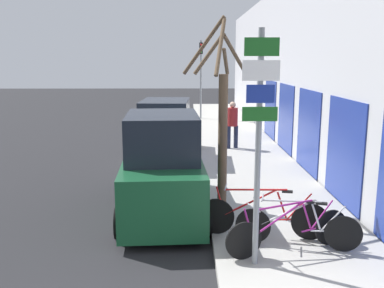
{
  "coord_description": "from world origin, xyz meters",
  "views": [
    {
      "loc": [
        0.52,
        -3.57,
        3.53
      ],
      "look_at": [
        0.63,
        5.95,
        1.66
      ],
      "focal_mm": 40.0,
      "sensor_mm": 36.0,
      "label": 1
    }
  ],
  "objects_px": {
    "parked_car_1": "(166,134)",
    "bicycle_0": "(289,231)",
    "bicycle_1": "(297,227)",
    "bicycle_2": "(262,216)",
    "parked_car_0": "(163,171)",
    "signpost": "(259,135)",
    "street_tree": "(221,121)",
    "pedestrian_near": "(232,122)",
    "traffic_light": "(201,69)"
  },
  "relations": [
    {
      "from": "bicycle_0",
      "to": "pedestrian_near",
      "type": "distance_m",
      "value": 9.24
    },
    {
      "from": "bicycle_1",
      "to": "street_tree",
      "type": "height_order",
      "value": "street_tree"
    },
    {
      "from": "pedestrian_near",
      "to": "traffic_light",
      "type": "height_order",
      "value": "traffic_light"
    },
    {
      "from": "bicycle_2",
      "to": "signpost",
      "type": "bearing_deg",
      "value": 174.49
    },
    {
      "from": "pedestrian_near",
      "to": "bicycle_2",
      "type": "bearing_deg",
      "value": 69.6
    },
    {
      "from": "bicycle_1",
      "to": "bicycle_2",
      "type": "distance_m",
      "value": 0.73
    },
    {
      "from": "bicycle_0",
      "to": "traffic_light",
      "type": "bearing_deg",
      "value": -15.61
    },
    {
      "from": "signpost",
      "to": "bicycle_2",
      "type": "xyz_separation_m",
      "value": [
        0.31,
        1.13,
        -1.8
      ]
    },
    {
      "from": "street_tree",
      "to": "traffic_light",
      "type": "bearing_deg",
      "value": 89.89
    },
    {
      "from": "bicycle_0",
      "to": "street_tree",
      "type": "xyz_separation_m",
      "value": [
        -1.04,
        2.38,
        1.63
      ]
    },
    {
      "from": "pedestrian_near",
      "to": "traffic_light",
      "type": "bearing_deg",
      "value": -102.15
    },
    {
      "from": "parked_car_1",
      "to": "bicycle_2",
      "type": "bearing_deg",
      "value": -69.45
    },
    {
      "from": "bicycle_1",
      "to": "pedestrian_near",
      "type": "bearing_deg",
      "value": 15.94
    },
    {
      "from": "bicycle_0",
      "to": "bicycle_1",
      "type": "bearing_deg",
      "value": -63.08
    },
    {
      "from": "signpost",
      "to": "parked_car_1",
      "type": "distance_m",
      "value": 8.37
    },
    {
      "from": "bicycle_1",
      "to": "bicycle_2",
      "type": "height_order",
      "value": "bicycle_2"
    },
    {
      "from": "traffic_light",
      "to": "parked_car_0",
      "type": "bearing_deg",
      "value": -94.97
    },
    {
      "from": "street_tree",
      "to": "bicycle_1",
      "type": "bearing_deg",
      "value": -60.45
    },
    {
      "from": "bicycle_0",
      "to": "pedestrian_near",
      "type": "height_order",
      "value": "pedestrian_near"
    },
    {
      "from": "signpost",
      "to": "street_tree",
      "type": "bearing_deg",
      "value": 97.37
    },
    {
      "from": "parked_car_1",
      "to": "parked_car_0",
      "type": "bearing_deg",
      "value": -85.05
    },
    {
      "from": "bicycle_1",
      "to": "bicycle_2",
      "type": "bearing_deg",
      "value": 64.01
    },
    {
      "from": "bicycle_2",
      "to": "parked_car_1",
      "type": "relative_size",
      "value": 0.53
    },
    {
      "from": "bicycle_0",
      "to": "bicycle_2",
      "type": "height_order",
      "value": "bicycle_2"
    },
    {
      "from": "signpost",
      "to": "parked_car_0",
      "type": "bearing_deg",
      "value": 121.92
    },
    {
      "from": "signpost",
      "to": "parked_car_0",
      "type": "relative_size",
      "value": 0.91
    },
    {
      "from": "signpost",
      "to": "bicycle_0",
      "type": "xyz_separation_m",
      "value": [
        0.67,
        0.45,
        -1.82
      ]
    },
    {
      "from": "signpost",
      "to": "pedestrian_near",
      "type": "relative_size",
      "value": 2.13
    },
    {
      "from": "parked_car_0",
      "to": "street_tree",
      "type": "relative_size",
      "value": 0.98
    },
    {
      "from": "bicycle_1",
      "to": "street_tree",
      "type": "relative_size",
      "value": 0.51
    },
    {
      "from": "parked_car_1",
      "to": "pedestrian_near",
      "type": "relative_size",
      "value": 2.58
    },
    {
      "from": "bicycle_2",
      "to": "parked_car_0",
      "type": "relative_size",
      "value": 0.59
    },
    {
      "from": "bicycle_1",
      "to": "parked_car_0",
      "type": "height_order",
      "value": "parked_car_0"
    },
    {
      "from": "parked_car_0",
      "to": "bicycle_2",
      "type": "bearing_deg",
      "value": -41.6
    },
    {
      "from": "parked_car_0",
      "to": "bicycle_0",
      "type": "bearing_deg",
      "value": -46.93
    },
    {
      "from": "bicycle_0",
      "to": "parked_car_0",
      "type": "distance_m",
      "value": 3.32
    },
    {
      "from": "parked_car_1",
      "to": "street_tree",
      "type": "xyz_separation_m",
      "value": [
        1.52,
        -5.21,
        1.19
      ]
    },
    {
      "from": "signpost",
      "to": "street_tree",
      "type": "relative_size",
      "value": 0.89
    },
    {
      "from": "parked_car_1",
      "to": "bicycle_0",
      "type": "bearing_deg",
      "value": -68.46
    },
    {
      "from": "bicycle_0",
      "to": "parked_car_0",
      "type": "height_order",
      "value": "parked_car_0"
    },
    {
      "from": "signpost",
      "to": "bicycle_0",
      "type": "height_order",
      "value": "signpost"
    },
    {
      "from": "bicycle_1",
      "to": "bicycle_2",
      "type": "xyz_separation_m",
      "value": [
        -0.56,
        0.47,
        0.03
      ]
    },
    {
      "from": "bicycle_2",
      "to": "parked_car_0",
      "type": "xyz_separation_m",
      "value": [
        -2.01,
        1.59,
        0.5
      ]
    },
    {
      "from": "bicycle_1",
      "to": "bicycle_0",
      "type": "bearing_deg",
      "value": 150.07
    },
    {
      "from": "bicycle_1",
      "to": "traffic_light",
      "type": "relative_size",
      "value": 0.49
    },
    {
      "from": "bicycle_1",
      "to": "traffic_light",
      "type": "bearing_deg",
      "value": 18.21
    },
    {
      "from": "parked_car_0",
      "to": "street_tree",
      "type": "height_order",
      "value": "street_tree"
    },
    {
      "from": "pedestrian_near",
      "to": "bicycle_1",
      "type": "bearing_deg",
      "value": 73.24
    },
    {
      "from": "bicycle_0",
      "to": "street_tree",
      "type": "bearing_deg",
      "value": 4.74
    },
    {
      "from": "parked_car_0",
      "to": "parked_car_1",
      "type": "height_order",
      "value": "parked_car_0"
    }
  ]
}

